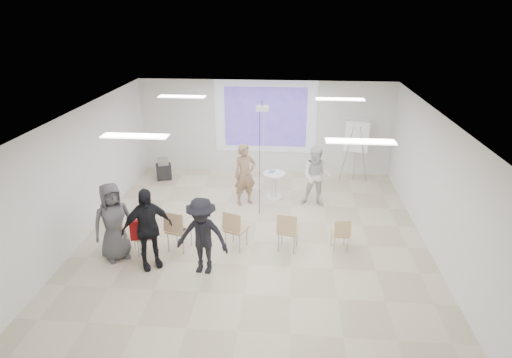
# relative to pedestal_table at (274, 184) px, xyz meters

# --- Properties ---
(floor) EXTENTS (8.00, 9.00, 0.10)m
(floor) POSITION_rel_pedestal_table_xyz_m (-0.37, -2.43, -0.49)
(floor) COLOR beige
(floor) RESTS_ON ground
(ceiling) EXTENTS (8.00, 9.00, 0.10)m
(ceiling) POSITION_rel_pedestal_table_xyz_m (-0.37, -2.43, 2.61)
(ceiling) COLOR white
(ceiling) RESTS_ON wall_back
(wall_back) EXTENTS (8.00, 0.10, 3.00)m
(wall_back) POSITION_rel_pedestal_table_xyz_m (-0.37, 2.12, 1.06)
(wall_back) COLOR silver
(wall_back) RESTS_ON floor
(wall_left) EXTENTS (0.10, 9.00, 3.00)m
(wall_left) POSITION_rel_pedestal_table_xyz_m (-4.42, -2.43, 1.06)
(wall_left) COLOR silver
(wall_left) RESTS_ON floor
(wall_right) EXTENTS (0.10, 9.00, 3.00)m
(wall_right) POSITION_rel_pedestal_table_xyz_m (3.68, -2.43, 1.06)
(wall_right) COLOR silver
(wall_right) RESTS_ON floor
(projection_halo) EXTENTS (3.20, 0.01, 2.30)m
(projection_halo) POSITION_rel_pedestal_table_xyz_m (-0.37, 2.05, 1.41)
(projection_halo) COLOR silver
(projection_halo) RESTS_ON wall_back
(projection_image) EXTENTS (2.60, 0.01, 1.90)m
(projection_image) POSITION_rel_pedestal_table_xyz_m (-0.37, 2.04, 1.41)
(projection_image) COLOR #4E37BD
(projection_image) RESTS_ON wall_back
(pedestal_table) EXTENTS (0.81, 0.81, 0.79)m
(pedestal_table) POSITION_rel_pedestal_table_xyz_m (0.00, 0.00, 0.00)
(pedestal_table) COLOR white
(pedestal_table) RESTS_ON floor
(player_left) EXTENTS (0.86, 0.77, 1.95)m
(player_left) POSITION_rel_pedestal_table_xyz_m (-0.78, -0.41, 0.54)
(player_left) COLOR #95775B
(player_left) RESTS_ON floor
(player_right) EXTENTS (0.99, 0.84, 1.87)m
(player_right) POSITION_rel_pedestal_table_xyz_m (1.16, -0.33, 0.49)
(player_right) COLOR white
(player_right) RESTS_ON floor
(controller_left) EXTENTS (0.09, 0.12, 0.04)m
(controller_left) POSITION_rel_pedestal_table_xyz_m (-0.60, -0.16, 0.85)
(controller_left) COLOR silver
(controller_left) RESTS_ON player_left
(controller_right) EXTENTS (0.05, 0.11, 0.04)m
(controller_right) POSITION_rel_pedestal_table_xyz_m (0.98, -0.08, 0.82)
(controller_right) COLOR white
(controller_right) RESTS_ON player_right
(chair_far_left) EXTENTS (0.53, 0.55, 0.85)m
(chair_far_left) POSITION_rel_pedestal_table_xyz_m (-3.24, -3.19, 0.07)
(chair_far_left) COLOR tan
(chair_far_left) RESTS_ON floor
(chair_left_mid) EXTENTS (0.51, 0.54, 0.89)m
(chair_left_mid) POSITION_rel_pedestal_table_xyz_m (-2.67, -3.22, 0.08)
(chair_left_mid) COLOR tan
(chair_left_mid) RESTS_ON floor
(chair_left_inner) EXTENTS (0.58, 0.61, 1.00)m
(chair_left_inner) POSITION_rel_pedestal_table_xyz_m (-2.02, -2.99, 0.15)
(chair_left_inner) COLOR #D0B878
(chair_left_inner) RESTS_ON floor
(chair_center) EXTENTS (0.58, 0.60, 0.95)m
(chair_center) POSITION_rel_pedestal_table_xyz_m (-0.76, -2.81, 0.12)
(chair_center) COLOR tan
(chair_center) RESTS_ON floor
(chair_right_inner) EXTENTS (0.52, 0.54, 0.94)m
(chair_right_inner) POSITION_rel_pedestal_table_xyz_m (0.42, -2.79, 0.12)
(chair_right_inner) COLOR #CFB878
(chair_right_inner) RESTS_ON floor
(chair_right_far) EXTENTS (0.43, 0.45, 0.79)m
(chair_right_far) POSITION_rel_pedestal_table_xyz_m (1.61, -2.68, 0.03)
(chair_right_far) COLOR tan
(chair_right_far) RESTS_ON floor
(red_jacket) EXTENTS (0.48, 0.22, 0.45)m
(red_jacket) POSITION_rel_pedestal_table_xyz_m (-2.69, -3.36, 0.28)
(red_jacket) COLOR maroon
(red_jacket) RESTS_ON chair_left_mid
(laptop) EXTENTS (0.42, 0.35, 0.03)m
(laptop) POSITION_rel_pedestal_table_xyz_m (-1.99, -2.89, 0.09)
(laptop) COLOR black
(laptop) RESTS_ON chair_left_inner
(audience_left) EXTENTS (1.39, 1.25, 2.05)m
(audience_left) POSITION_rel_pedestal_table_xyz_m (-2.46, -3.62, 0.58)
(audience_left) COLOR black
(audience_left) RESTS_ON floor
(audience_mid) EXTENTS (1.30, 0.83, 1.89)m
(audience_mid) POSITION_rel_pedestal_table_xyz_m (-1.29, -3.72, 0.51)
(audience_mid) COLOR black
(audience_mid) RESTS_ON floor
(audience_outer) EXTENTS (1.14, 1.09, 1.96)m
(audience_outer) POSITION_rel_pedestal_table_xyz_m (-3.28, -3.35, 0.54)
(audience_outer) COLOR #515055
(audience_outer) RESTS_ON floor
(flipchart_easel) EXTENTS (0.83, 0.65, 1.97)m
(flipchart_easel) POSITION_rel_pedestal_table_xyz_m (2.43, 1.49, 1.01)
(flipchart_easel) COLOR gray
(flipchart_easel) RESTS_ON floor
(av_cart) EXTENTS (0.55, 0.50, 0.69)m
(av_cart) POSITION_rel_pedestal_table_xyz_m (-3.53, 1.17, -0.12)
(av_cart) COLOR black
(av_cart) RESTS_ON floor
(ceiling_projector) EXTENTS (0.30, 0.25, 3.00)m
(ceiling_projector) POSITION_rel_pedestal_table_xyz_m (-0.28, -0.94, 2.25)
(ceiling_projector) COLOR white
(ceiling_projector) RESTS_ON ceiling
(fluor_panel_nw) EXTENTS (1.20, 0.30, 0.02)m
(fluor_panel_nw) POSITION_rel_pedestal_table_xyz_m (-2.37, -0.43, 2.53)
(fluor_panel_nw) COLOR white
(fluor_panel_nw) RESTS_ON ceiling
(fluor_panel_ne) EXTENTS (1.20, 0.30, 0.02)m
(fluor_panel_ne) POSITION_rel_pedestal_table_xyz_m (1.63, -0.43, 2.53)
(fluor_panel_ne) COLOR white
(fluor_panel_ne) RESTS_ON ceiling
(fluor_panel_sw) EXTENTS (1.20, 0.30, 0.02)m
(fluor_panel_sw) POSITION_rel_pedestal_table_xyz_m (-2.37, -3.93, 2.53)
(fluor_panel_sw) COLOR white
(fluor_panel_sw) RESTS_ON ceiling
(fluor_panel_se) EXTENTS (1.20, 0.30, 0.02)m
(fluor_panel_se) POSITION_rel_pedestal_table_xyz_m (1.63, -3.93, 2.53)
(fluor_panel_se) COLOR white
(fluor_panel_se) RESTS_ON ceiling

